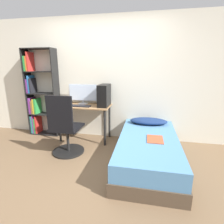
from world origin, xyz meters
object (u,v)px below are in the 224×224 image
Objects in this scene: office_chair at (65,132)px; pc_tower at (104,95)px; bookshelf at (38,97)px; bed at (148,150)px; keyboard at (80,106)px; monitor at (83,93)px.

pc_tower is (0.52, 0.72, 0.55)m from office_chair.
bookshelf is at bearing 141.52° from office_chair.
bed is 4.47× the size of keyboard.
bed is (2.45, -0.81, -0.65)m from bookshelf.
monitor is 0.33m from keyboard.
bookshelf is 4.37× the size of pc_tower.
bookshelf is at bearing -178.92° from monitor.
monitor is 1.43× the size of pc_tower.
bookshelf is at bearing 167.81° from keyboard.
bookshelf is 2.66m from bed.
bed is at bearing -18.29° from bookshelf.
pc_tower is at bearing 141.40° from bed.
bed is 4.38× the size of pc_tower.
monitor is 0.50m from pc_tower.
pc_tower is (-0.90, 0.72, 0.75)m from bed.
office_chair is 1.05m from pc_tower.
pc_tower is (0.47, 0.14, 0.21)m from keyboard.
office_chair is 1.74× the size of monitor.
bookshelf reaches higher than keyboard.
office_chair is 2.50× the size of pc_tower.
pc_tower is at bearing 16.80° from keyboard.
bookshelf is 1.00× the size of bed.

